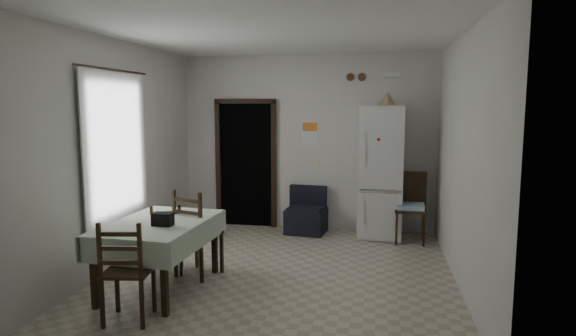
# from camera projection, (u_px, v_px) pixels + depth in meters

# --- Properties ---
(ground) EXTENTS (4.50, 4.50, 0.00)m
(ground) POSITION_uv_depth(u_px,v_px,m) (281.00, 272.00, 6.00)
(ground) COLOR #BDB29A
(ground) RESTS_ON ground
(ceiling) EXTENTS (4.20, 4.50, 0.02)m
(ceiling) POSITION_uv_depth(u_px,v_px,m) (280.00, 34.00, 5.63)
(ceiling) COLOR white
(ceiling) RESTS_ON ground
(wall_back) EXTENTS (4.20, 0.02, 2.90)m
(wall_back) POSITION_uv_depth(u_px,v_px,m) (307.00, 143.00, 8.01)
(wall_back) COLOR silver
(wall_back) RESTS_ON ground
(wall_front) EXTENTS (4.20, 0.02, 2.90)m
(wall_front) POSITION_uv_depth(u_px,v_px,m) (222.00, 188.00, 3.62)
(wall_front) COLOR silver
(wall_front) RESTS_ON ground
(wall_left) EXTENTS (0.02, 4.50, 2.90)m
(wall_left) POSITION_uv_depth(u_px,v_px,m) (121.00, 154.00, 6.19)
(wall_left) COLOR silver
(wall_left) RESTS_ON ground
(wall_right) EXTENTS (0.02, 4.50, 2.90)m
(wall_right) POSITION_uv_depth(u_px,v_px,m) (462.00, 160.00, 5.44)
(wall_right) COLOR silver
(wall_right) RESTS_ON ground
(doorway) EXTENTS (1.06, 0.52, 2.22)m
(doorway) POSITION_uv_depth(u_px,v_px,m) (250.00, 163.00, 8.45)
(doorway) COLOR black
(doorway) RESTS_ON ground
(window_recess) EXTENTS (0.10, 1.20, 1.60)m
(window_recess) POSITION_uv_depth(u_px,v_px,m) (109.00, 147.00, 6.00)
(window_recess) COLOR silver
(window_recess) RESTS_ON ground
(curtain) EXTENTS (0.02, 1.45, 1.85)m
(curtain) POSITION_uv_depth(u_px,v_px,m) (117.00, 147.00, 5.98)
(curtain) COLOR white
(curtain) RESTS_ON ground
(curtain_rod) EXTENTS (0.02, 1.60, 0.02)m
(curtain_rod) POSITION_uv_depth(u_px,v_px,m) (114.00, 70.00, 5.85)
(curtain_rod) COLOR black
(curtain_rod) RESTS_ON ground
(calendar) EXTENTS (0.28, 0.02, 0.40)m
(calendar) POSITION_uv_depth(u_px,v_px,m) (310.00, 133.00, 7.97)
(calendar) COLOR white
(calendar) RESTS_ON ground
(calendar_image) EXTENTS (0.24, 0.01, 0.14)m
(calendar_image) POSITION_uv_depth(u_px,v_px,m) (310.00, 127.00, 7.95)
(calendar_image) COLOR orange
(calendar_image) RESTS_ON ground
(light_switch) EXTENTS (0.08, 0.02, 0.12)m
(light_switch) POSITION_uv_depth(u_px,v_px,m) (316.00, 164.00, 8.01)
(light_switch) COLOR beige
(light_switch) RESTS_ON ground
(vent_left) EXTENTS (0.12, 0.03, 0.12)m
(vent_left) POSITION_uv_depth(u_px,v_px,m) (350.00, 77.00, 7.73)
(vent_left) COLOR #503320
(vent_left) RESTS_ON ground
(vent_right) EXTENTS (0.12, 0.03, 0.12)m
(vent_right) POSITION_uv_depth(u_px,v_px,m) (362.00, 77.00, 7.70)
(vent_right) COLOR #503320
(vent_right) RESTS_ON ground
(emergency_light) EXTENTS (0.25, 0.07, 0.09)m
(emergency_light) POSITION_uv_depth(u_px,v_px,m) (392.00, 75.00, 7.58)
(emergency_light) COLOR white
(emergency_light) RESTS_ON ground
(fridge) EXTENTS (0.70, 0.70, 2.07)m
(fridge) POSITION_uv_depth(u_px,v_px,m) (381.00, 172.00, 7.53)
(fridge) COLOR silver
(fridge) RESTS_ON ground
(tan_cone) EXTENTS (0.27, 0.27, 0.20)m
(tan_cone) POSITION_uv_depth(u_px,v_px,m) (387.00, 99.00, 7.33)
(tan_cone) COLOR tan
(tan_cone) RESTS_ON fridge
(navy_seat) EXTENTS (0.68, 0.67, 0.75)m
(navy_seat) POSITION_uv_depth(u_px,v_px,m) (306.00, 210.00, 7.83)
(navy_seat) COLOR black
(navy_seat) RESTS_ON ground
(corner_chair) EXTENTS (0.49, 0.49, 1.06)m
(corner_chair) POSITION_uv_depth(u_px,v_px,m) (411.00, 208.00, 7.26)
(corner_chair) COLOR black
(corner_chair) RESTS_ON ground
(dining_table) EXTENTS (1.06, 1.55, 0.78)m
(dining_table) POSITION_uv_depth(u_px,v_px,m) (160.00, 255.00, 5.41)
(dining_table) COLOR #B4C8AB
(dining_table) RESTS_ON ground
(black_bag) EXTENTS (0.22, 0.14, 0.14)m
(black_bag) POSITION_uv_depth(u_px,v_px,m) (163.00, 219.00, 5.17)
(black_bag) COLOR black
(black_bag) RESTS_ON dining_table
(dining_chair_far_left) EXTENTS (0.49, 0.49, 0.88)m
(dining_chair_far_left) POSITION_uv_depth(u_px,v_px,m) (167.00, 238.00, 5.94)
(dining_chair_far_left) COLOR black
(dining_chair_far_left) RESTS_ON ground
(dining_chair_far_right) EXTENTS (0.58, 0.58, 1.07)m
(dining_chair_far_right) POSITION_uv_depth(u_px,v_px,m) (198.00, 232.00, 5.84)
(dining_chair_far_right) COLOR black
(dining_chair_far_right) RESTS_ON ground
(dining_chair_near_head) EXTENTS (0.50, 0.50, 1.01)m
(dining_chair_near_head) POSITION_uv_depth(u_px,v_px,m) (128.00, 270.00, 4.60)
(dining_chair_near_head) COLOR black
(dining_chair_near_head) RESTS_ON ground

